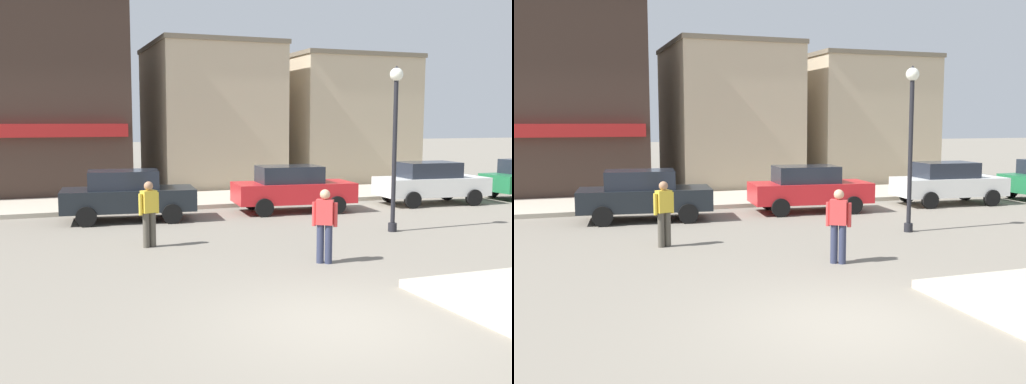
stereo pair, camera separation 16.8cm
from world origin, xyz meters
TOP-DOWN VIEW (x-y plane):
  - ground_plane at (0.00, 0.00)m, footprint 160.00×160.00m
  - kerb_far at (0.00, 14.18)m, footprint 80.00×4.00m
  - lamp_post at (4.95, 6.29)m, footprint 0.36×0.36m
  - parked_car_nearest at (-1.71, 10.65)m, footprint 4.17×2.22m
  - parked_car_second at (3.78, 10.60)m, footprint 4.16×2.19m
  - parked_car_third at (9.34, 10.59)m, footprint 4.12×2.12m
  - pedestrian_crossing_near at (-1.77, 6.55)m, footprint 0.55×0.33m
  - pedestrian_crossing_far at (1.48, 3.58)m, footprint 0.50×0.39m
  - building_corner_shop at (-5.04, 20.53)m, footprint 9.01×9.21m
  - building_storefront_left_near at (3.45, 19.69)m, footprint 5.52×6.73m
  - building_storefront_left_mid at (10.26, 20.32)m, footprint 6.15×7.60m

SIDE VIEW (x-z plane):
  - ground_plane at x=0.00m, z-range 0.00..0.00m
  - kerb_far at x=0.00m, z-range 0.00..0.15m
  - parked_car_nearest at x=-1.71m, z-range 0.03..1.59m
  - parked_car_second at x=3.78m, z-range 0.03..1.59m
  - parked_car_third at x=9.34m, z-range 0.03..1.59m
  - pedestrian_crossing_near at x=-1.77m, z-range 0.06..1.67m
  - pedestrian_crossing_far at x=1.48m, z-range 0.06..1.67m
  - lamp_post at x=4.95m, z-range 0.69..5.23m
  - building_storefront_left_mid at x=10.26m, z-range 0.00..6.25m
  - building_storefront_left_near at x=3.45m, z-range 0.00..6.57m
  - building_corner_shop at x=-5.04m, z-range 0.00..8.12m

